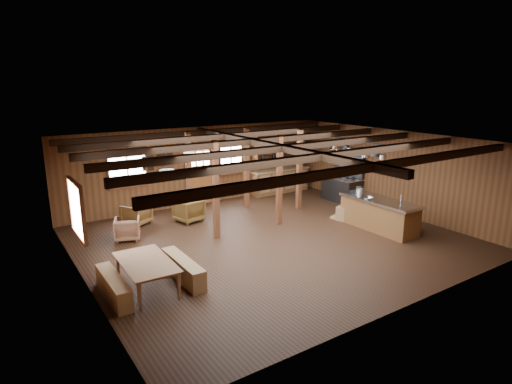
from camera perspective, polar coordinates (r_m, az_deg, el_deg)
room at (r=11.76m, az=2.10°, el=-0.00°), size 10.04×9.04×2.84m
ceiling_joists at (r=11.65m, az=1.65°, el=6.29°), size 9.80×8.82×0.18m
timber_posts at (r=13.72m, az=-1.18°, el=2.12°), size 3.95×2.35×2.80m
back_door at (r=15.61m, az=-7.45°, el=1.58°), size 1.02×0.08×2.15m
window_back_left at (r=14.55m, az=-16.79°, el=3.02°), size 1.32×0.06×1.32m
window_back_right at (r=16.08m, az=-3.38°, el=4.67°), size 1.02×0.06×1.32m
window_left at (r=10.27m, az=-22.83°, el=-2.18°), size 0.14×1.24×1.32m
notice_boards at (r=14.89m, az=-12.74°, el=3.69°), size 1.08×0.03×0.90m
back_counter at (r=17.20m, az=3.16°, el=1.93°), size 2.55×0.60×2.45m
pendant_lamps at (r=11.35m, az=-10.16°, el=3.64°), size 1.86×2.36×0.66m
pot_rack at (r=13.92m, az=12.71°, el=5.59°), size 0.41×3.00×0.45m
kitchen_island at (r=13.42m, az=16.06°, el=-2.82°), size 0.91×2.51×1.20m
step_stool at (r=14.10m, az=11.59°, el=-2.77°), size 0.60×0.51×0.45m
commercial_range at (r=16.30m, az=11.53°, el=1.01°), size 0.79×1.54×1.90m
dining_table at (r=9.67m, az=-14.15°, el=-10.62°), size 1.04×1.81×0.63m
bench_wall at (r=9.52m, az=-18.46°, el=-11.92°), size 0.32×1.68×0.46m
bench_aisle at (r=9.96m, az=-9.71°, el=-10.07°), size 0.33×1.76×0.48m
armchair_a at (r=13.87m, az=-15.66°, el=-2.84°), size 1.00×1.01×0.67m
armchair_b at (r=13.81m, az=-8.98°, el=-2.42°), size 0.93×0.95×0.73m
armchair_c at (r=12.64m, az=-16.80°, el=-4.71°), size 0.88×0.89×0.63m
counter_pot at (r=13.95m, az=13.74°, el=0.32°), size 0.27×0.27×0.16m
bowl at (r=13.16m, az=14.70°, el=-0.81°), size 0.32×0.32×0.07m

